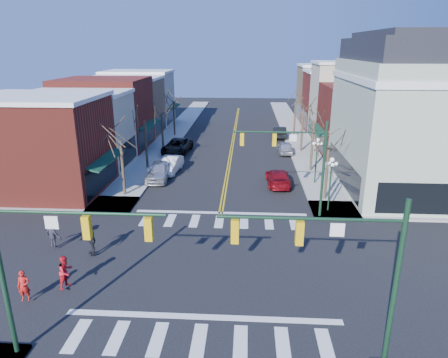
% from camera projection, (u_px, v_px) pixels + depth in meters
% --- Properties ---
extents(ground, '(160.00, 160.00, 0.00)m').
position_uv_depth(ground, '(212.00, 266.00, 23.10)').
color(ground, black).
rests_on(ground, ground).
extents(sidewalk_left, '(3.50, 70.00, 0.15)m').
position_uv_depth(sidewalk_left, '(147.00, 165.00, 42.52)').
color(sidewalk_left, '#9E9B93').
rests_on(sidewalk_left, ground).
extents(sidewalk_right, '(3.50, 70.00, 0.15)m').
position_uv_depth(sidewalk_right, '(312.00, 168.00, 41.52)').
color(sidewalk_right, '#9E9B93').
rests_on(sidewalk_right, ground).
extents(bldg_left_brick_a, '(10.00, 8.50, 8.00)m').
position_uv_depth(bldg_left_brick_a, '(42.00, 147.00, 33.85)').
color(bldg_left_brick_a, maroon).
rests_on(bldg_left_brick_a, ground).
extents(bldg_left_stucco_a, '(10.00, 7.00, 7.50)m').
position_uv_depth(bldg_left_stucco_a, '(79.00, 131.00, 41.27)').
color(bldg_left_stucco_a, '#B7B097').
rests_on(bldg_left_stucco_a, ground).
extents(bldg_left_brick_b, '(10.00, 9.00, 8.50)m').
position_uv_depth(bldg_left_brick_b, '(105.00, 114.00, 48.69)').
color(bldg_left_brick_b, maroon).
rests_on(bldg_left_brick_b, ground).
extents(bldg_left_tan, '(10.00, 7.50, 7.80)m').
position_uv_depth(bldg_left_tan, '(125.00, 107.00, 56.61)').
color(bldg_left_tan, '#957752').
rests_on(bldg_left_tan, ground).
extents(bldg_left_stucco_b, '(10.00, 8.00, 8.20)m').
position_uv_depth(bldg_left_stucco_b, '(139.00, 99.00, 63.89)').
color(bldg_left_stucco_b, '#B7B097').
rests_on(bldg_left_stucco_b, ground).
extents(bldg_right_brick_a, '(10.00, 8.50, 8.00)m').
position_uv_depth(bldg_right_brick_a, '(367.00, 121.00, 45.35)').
color(bldg_right_brick_a, maroon).
rests_on(bldg_right_brick_a, ground).
extents(bldg_right_stucco, '(10.00, 7.00, 10.00)m').
position_uv_depth(bldg_right_stucco, '(351.00, 103.00, 52.38)').
color(bldg_right_stucco, '#B7B097').
rests_on(bldg_right_stucco, ground).
extents(bldg_right_brick_b, '(10.00, 8.00, 8.50)m').
position_uv_depth(bldg_right_brick_b, '(339.00, 102.00, 59.72)').
color(bldg_right_brick_b, maroon).
rests_on(bldg_right_brick_b, ground).
extents(bldg_right_tan, '(10.00, 8.00, 9.00)m').
position_uv_depth(bldg_right_tan, '(329.00, 94.00, 67.22)').
color(bldg_right_tan, '#957752').
rests_on(bldg_right_tan, ground).
extents(victorian_corner, '(12.25, 14.25, 13.30)m').
position_uv_depth(victorian_corner, '(420.00, 114.00, 33.80)').
color(victorian_corner, '#A7B49C').
rests_on(victorian_corner, ground).
extents(traffic_mast_near_left, '(6.60, 0.28, 7.20)m').
position_uv_depth(traffic_mast_near_left, '(45.00, 254.00, 14.92)').
color(traffic_mast_near_left, '#14331E').
rests_on(traffic_mast_near_left, ground).
extents(traffic_mast_near_right, '(6.60, 0.28, 7.20)m').
position_uv_depth(traffic_mast_near_right, '(346.00, 263.00, 14.29)').
color(traffic_mast_near_right, '#14331E').
rests_on(traffic_mast_near_right, ground).
extents(traffic_mast_far_right, '(6.60, 0.28, 7.20)m').
position_uv_depth(traffic_mast_far_right, '(298.00, 156.00, 28.31)').
color(traffic_mast_far_right, '#14331E').
rests_on(traffic_mast_far_right, ground).
extents(lamppost_corner, '(0.36, 0.36, 4.33)m').
position_uv_depth(lamppost_corner, '(331.00, 175.00, 29.75)').
color(lamppost_corner, '#14331E').
rests_on(lamppost_corner, ground).
extents(lamppost_midblock, '(0.36, 0.36, 4.33)m').
position_uv_depth(lamppost_midblock, '(317.00, 153.00, 35.91)').
color(lamppost_midblock, '#14331E').
rests_on(lamppost_midblock, ground).
extents(tree_left_a, '(0.24, 0.24, 4.76)m').
position_uv_depth(tree_left_a, '(123.00, 169.00, 33.24)').
color(tree_left_a, '#382B21').
rests_on(tree_left_a, ground).
extents(tree_left_b, '(0.24, 0.24, 5.04)m').
position_uv_depth(tree_left_b, '(146.00, 145.00, 40.78)').
color(tree_left_b, '#382B21').
rests_on(tree_left_b, ground).
extents(tree_left_c, '(0.24, 0.24, 4.55)m').
position_uv_depth(tree_left_c, '(162.00, 132.00, 48.43)').
color(tree_left_c, '#382B21').
rests_on(tree_left_c, ground).
extents(tree_left_d, '(0.24, 0.24, 4.90)m').
position_uv_depth(tree_left_d, '(174.00, 119.00, 55.96)').
color(tree_left_d, '#382B21').
rests_on(tree_left_d, ground).
extents(tree_right_a, '(0.24, 0.24, 4.62)m').
position_uv_depth(tree_right_a, '(327.00, 173.00, 32.31)').
color(tree_right_a, '#382B21').
rests_on(tree_right_a, ground).
extents(tree_right_b, '(0.24, 0.24, 5.18)m').
position_uv_depth(tree_right_b, '(312.00, 147.00, 39.80)').
color(tree_right_b, '#382B21').
rests_on(tree_right_b, ground).
extents(tree_right_c, '(0.24, 0.24, 4.83)m').
position_uv_depth(tree_right_c, '(302.00, 132.00, 47.44)').
color(tree_right_c, '#382B21').
rests_on(tree_right_c, ground).
extents(tree_right_d, '(0.24, 0.24, 4.97)m').
position_uv_depth(tree_right_d, '(295.00, 120.00, 54.99)').
color(tree_right_d, '#382B21').
rests_on(tree_right_d, ground).
extents(car_left_near, '(2.14, 5.08, 1.71)m').
position_uv_depth(car_left_near, '(159.00, 171.00, 37.84)').
color(car_left_near, '#B7B8BC').
rests_on(car_left_near, ground).
extents(car_left_mid, '(2.12, 4.91, 1.57)m').
position_uv_depth(car_left_mid, '(170.00, 165.00, 40.12)').
color(car_left_mid, white).
rests_on(car_left_mid, ground).
extents(car_left_far, '(3.30, 6.18, 1.65)m').
position_uv_depth(car_left_far, '(177.00, 146.00, 47.40)').
color(car_left_far, black).
rests_on(car_left_far, ground).
extents(car_right_near, '(2.21, 5.03, 1.44)m').
position_uv_depth(car_right_near, '(278.00, 177.00, 36.43)').
color(car_right_near, maroon).
rests_on(car_right_near, ground).
extents(car_right_mid, '(1.84, 4.29, 1.44)m').
position_uv_depth(car_right_mid, '(285.00, 147.00, 47.27)').
color(car_right_mid, silver).
rests_on(car_right_mid, ground).
extents(car_right_far, '(1.68, 4.74, 1.56)m').
position_uv_depth(car_right_far, '(280.00, 132.00, 55.45)').
color(car_right_far, black).
rests_on(car_right_far, ground).
extents(pedestrian_red_a, '(0.66, 0.50, 1.61)m').
position_uv_depth(pedestrian_red_a, '(24.00, 286.00, 19.49)').
color(pedestrian_red_a, red).
rests_on(pedestrian_red_a, sidewalk_left).
extents(pedestrian_red_b, '(0.92, 1.04, 1.79)m').
position_uv_depth(pedestrian_red_b, '(66.00, 272.00, 20.56)').
color(pedestrian_red_b, red).
rests_on(pedestrian_red_b, sidewalk_left).
extents(pedestrian_dark_a, '(1.05, 1.20, 1.94)m').
position_uv_depth(pedestrian_dark_a, '(91.00, 239.00, 23.86)').
color(pedestrian_dark_a, black).
rests_on(pedestrian_dark_a, sidewalk_left).
extents(pedestrian_dark_b, '(1.38, 1.11, 1.86)m').
position_uv_depth(pedestrian_dark_b, '(53.00, 233.00, 24.72)').
color(pedestrian_dark_b, black).
rests_on(pedestrian_dark_b, sidewalk_left).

